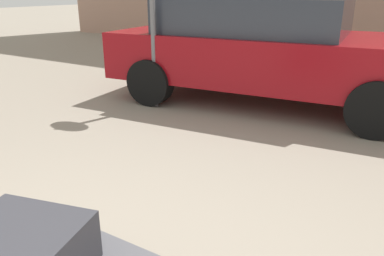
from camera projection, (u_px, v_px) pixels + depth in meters
name	position (u px, v px, depth m)	size (l,w,h in m)	color
suitcase_charcoal_front_left	(25.00, 249.00, 1.67)	(0.52, 0.40, 0.24)	#2D2D33
parked_car	(266.00, 48.00, 5.25)	(4.45, 2.23, 1.42)	maroon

